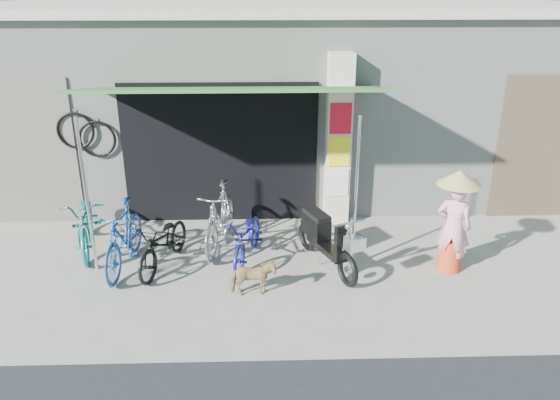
{
  "coord_description": "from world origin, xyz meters",
  "views": [
    {
      "loc": [
        -0.44,
        -6.64,
        4.08
      ],
      "look_at": [
        -0.2,
        1.0,
        1.0
      ],
      "focal_mm": 35.0,
      "sensor_mm": 36.0,
      "label": 1
    }
  ],
  "objects_px": {
    "bike_teal": "(87,221)",
    "bike_black": "(164,243)",
    "bike_silver": "(220,217)",
    "moped": "(325,239)",
    "nun": "(454,221)",
    "bike_blue": "(124,237)",
    "bike_navy": "(248,238)",
    "street_dog": "(252,278)"
  },
  "relations": [
    {
      "from": "bike_teal",
      "to": "bike_black",
      "type": "xyz_separation_m",
      "value": [
        1.34,
        -0.67,
        -0.07
      ]
    },
    {
      "from": "bike_teal",
      "to": "bike_silver",
      "type": "distance_m",
      "value": 2.14
    },
    {
      "from": "bike_teal",
      "to": "moped",
      "type": "height_order",
      "value": "moped"
    },
    {
      "from": "nun",
      "to": "bike_blue",
      "type": "bearing_deg",
      "value": 22.42
    },
    {
      "from": "bike_teal",
      "to": "nun",
      "type": "relative_size",
      "value": 1.15
    },
    {
      "from": "bike_silver",
      "to": "bike_navy",
      "type": "height_order",
      "value": "bike_silver"
    },
    {
      "from": "moped",
      "to": "bike_teal",
      "type": "bearing_deg",
      "value": 146.69
    },
    {
      "from": "bike_black",
      "to": "bike_navy",
      "type": "height_order",
      "value": "bike_black"
    },
    {
      "from": "bike_blue",
      "to": "bike_teal",
      "type": "bearing_deg",
      "value": 142.79
    },
    {
      "from": "bike_navy",
      "to": "nun",
      "type": "height_order",
      "value": "nun"
    },
    {
      "from": "bike_blue",
      "to": "bike_navy",
      "type": "distance_m",
      "value": 1.86
    },
    {
      "from": "bike_navy",
      "to": "nun",
      "type": "distance_m",
      "value": 3.09
    },
    {
      "from": "bike_blue",
      "to": "bike_silver",
      "type": "height_order",
      "value": "bike_silver"
    },
    {
      "from": "bike_silver",
      "to": "bike_black",
      "type": "bearing_deg",
      "value": -129.56
    },
    {
      "from": "bike_navy",
      "to": "street_dog",
      "type": "relative_size",
      "value": 2.42
    },
    {
      "from": "bike_blue",
      "to": "street_dog",
      "type": "distance_m",
      "value": 2.13
    },
    {
      "from": "bike_blue",
      "to": "moped",
      "type": "relative_size",
      "value": 1.03
    },
    {
      "from": "bike_navy",
      "to": "moped",
      "type": "distance_m",
      "value": 1.19
    },
    {
      "from": "moped",
      "to": "nun",
      "type": "bearing_deg",
      "value": -28.07
    },
    {
      "from": "bike_blue",
      "to": "bike_silver",
      "type": "distance_m",
      "value": 1.55
    },
    {
      "from": "street_dog",
      "to": "bike_black",
      "type": "bearing_deg",
      "value": 50.6
    },
    {
      "from": "bike_teal",
      "to": "moped",
      "type": "relative_size",
      "value": 1.1
    },
    {
      "from": "moped",
      "to": "bike_blue",
      "type": "bearing_deg",
      "value": 156.62
    },
    {
      "from": "bike_blue",
      "to": "bike_navy",
      "type": "xyz_separation_m",
      "value": [
        1.86,
        0.14,
        -0.11
      ]
    },
    {
      "from": "bike_blue",
      "to": "nun",
      "type": "xyz_separation_m",
      "value": [
        4.9,
        -0.19,
        0.29
      ]
    },
    {
      "from": "bike_black",
      "to": "nun",
      "type": "distance_m",
      "value": 4.33
    },
    {
      "from": "bike_teal",
      "to": "bike_blue",
      "type": "bearing_deg",
      "value": -55.52
    },
    {
      "from": "bike_blue",
      "to": "street_dog",
      "type": "xyz_separation_m",
      "value": [
        1.94,
        -0.86,
        -0.24
      ]
    },
    {
      "from": "bike_blue",
      "to": "street_dog",
      "type": "relative_size",
      "value": 2.66
    },
    {
      "from": "street_dog",
      "to": "bike_navy",
      "type": "bearing_deg",
      "value": -2.17
    },
    {
      "from": "bike_teal",
      "to": "bike_navy",
      "type": "bearing_deg",
      "value": -25.28
    },
    {
      "from": "bike_teal",
      "to": "bike_navy",
      "type": "height_order",
      "value": "bike_teal"
    },
    {
      "from": "bike_blue",
      "to": "bike_black",
      "type": "bearing_deg",
      "value": 4.64
    },
    {
      "from": "street_dog",
      "to": "moped",
      "type": "relative_size",
      "value": 0.38
    },
    {
      "from": "bike_teal",
      "to": "nun",
      "type": "distance_m",
      "value": 5.73
    },
    {
      "from": "bike_silver",
      "to": "nun",
      "type": "height_order",
      "value": "nun"
    },
    {
      "from": "bike_navy",
      "to": "street_dog",
      "type": "height_order",
      "value": "bike_navy"
    },
    {
      "from": "bike_black",
      "to": "bike_teal",
      "type": "bearing_deg",
      "value": 169.68
    },
    {
      "from": "bike_silver",
      "to": "moped",
      "type": "relative_size",
      "value": 1.05
    },
    {
      "from": "bike_silver",
      "to": "bike_navy",
      "type": "relative_size",
      "value": 1.13
    },
    {
      "from": "bike_silver",
      "to": "moped",
      "type": "height_order",
      "value": "bike_silver"
    },
    {
      "from": "bike_silver",
      "to": "moped",
      "type": "distance_m",
      "value": 1.78
    }
  ]
}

